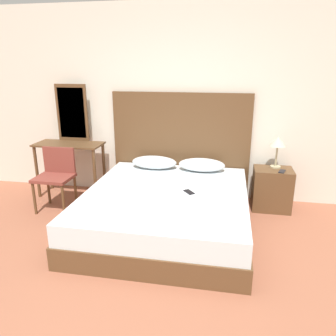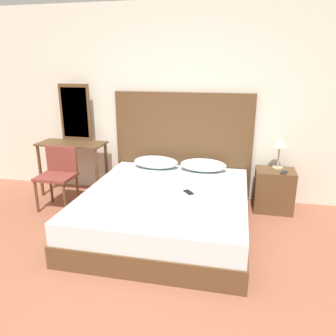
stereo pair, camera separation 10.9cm
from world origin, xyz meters
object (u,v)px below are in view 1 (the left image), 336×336
Objects in this scene: vanity_desk at (70,154)px; chair at (56,173)px; bed at (166,210)px; phone_on_bed at (189,192)px; phone_on_nightstand at (282,171)px; table_lamp at (278,143)px; nightstand at (272,189)px.

chair is (0.03, -0.48, -0.14)m from vanity_desk.
vanity_desk is (-1.60, 0.79, 0.40)m from bed.
bed is 2.17× the size of vanity_desk.
chair is at bearing 170.47° from phone_on_bed.
phone_on_bed is at bearing -147.68° from phone_on_nightstand.
phone_on_nightstand is at bearing 32.32° from phone_on_bed.
phone_on_nightstand is 2.98m from vanity_desk.
phone_on_nightstand reaches higher than bed.
nightstand is at bearing -108.92° from table_lamp.
nightstand is 0.58× the size of vanity_desk.
nightstand reaches higher than phone_on_bed.
chair reaches higher than phone_on_bed.
vanity_desk reaches higher than nightstand.
table_lamp is 2.93m from vanity_desk.
table_lamp is 2.97m from chair.
phone_on_bed is 2.02m from vanity_desk.
phone_on_nightstand is at bearing -47.08° from nightstand.
nightstand is 2.91m from chair.
phone_on_bed is at bearing -141.94° from nightstand.
phone_on_bed is at bearing 2.08° from bed.
bed is at bearing -145.92° from table_lamp.
phone_on_bed is 1.32m from nightstand.
nightstand is (1.29, 0.81, 0.05)m from bed.
vanity_desk reaches higher than phone_on_nightstand.
nightstand is at bearing 0.45° from vanity_desk.
phone_on_bed is 0.98× the size of phone_on_nightstand.
vanity_desk is at bearing 157.18° from phone_on_bed.
table_lamp reaches higher than chair.
bed is at bearing -26.40° from vanity_desk.
bed is 1.59m from phone_on_nightstand.
phone_on_bed is 0.20× the size of chair.
phone_on_bed is 1.33m from phone_on_nightstand.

